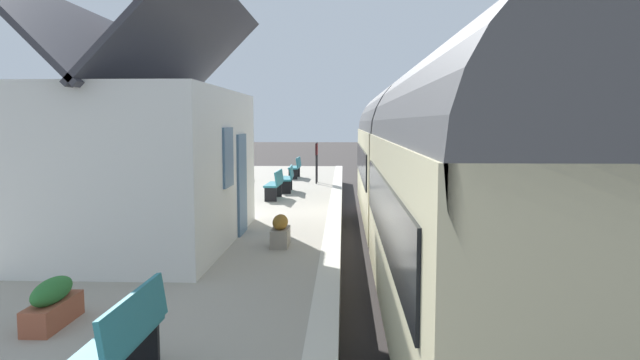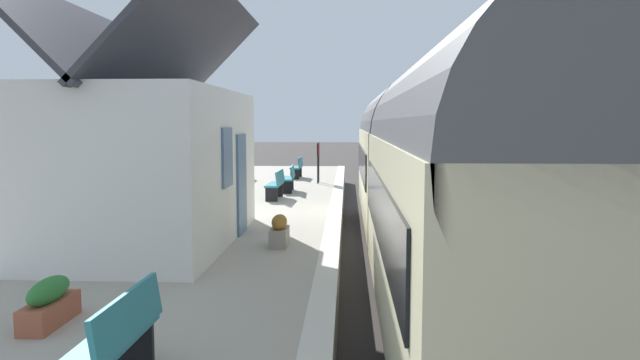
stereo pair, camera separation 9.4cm
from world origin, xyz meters
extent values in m
plane|color=#383330|center=(0.00, 0.00, 0.00)|extent=(160.00, 160.00, 0.00)
cube|color=#A39B8C|center=(0.00, 4.27, 0.44)|extent=(32.00, 6.54, 0.88)
cube|color=beige|center=(0.00, 1.18, 0.88)|extent=(32.00, 0.36, 0.02)
cube|color=gray|center=(0.00, -1.62, 0.07)|extent=(52.00, 0.08, 0.14)
cube|color=gray|center=(0.00, -0.18, 0.07)|extent=(52.00, 0.08, 0.14)
cube|color=black|center=(0.93, -0.90, 0.35)|extent=(7.97, 2.29, 0.70)
cube|color=beige|center=(0.93, -0.90, 1.85)|extent=(8.66, 2.70, 2.30)
cylinder|color=#515154|center=(0.93, -0.90, 3.00)|extent=(8.66, 2.65, 2.65)
cube|color=black|center=(0.93, 0.47, 2.14)|extent=(7.37, 0.03, 0.80)
cylinder|color=black|center=(3.53, -0.90, 0.35)|extent=(0.70, 2.16, 0.70)
cylinder|color=black|center=(-1.67, -0.90, 0.35)|extent=(0.70, 2.16, 0.70)
cube|color=black|center=(5.28, -0.90, 2.25)|extent=(0.04, 2.16, 0.90)
cylinder|color=#F2EDCC|center=(5.30, -0.90, 1.27)|extent=(0.06, 0.24, 0.24)
cube|color=red|center=(5.34, -0.90, 0.82)|extent=(0.16, 2.56, 0.24)
cube|color=black|center=(-7.85, -0.90, 0.35)|extent=(7.27, 2.29, 0.70)
cube|color=beige|center=(-7.85, -0.90, 1.85)|extent=(7.90, 2.70, 2.30)
cylinder|color=#515154|center=(-7.85, -0.90, 3.00)|extent=(7.90, 2.65, 2.65)
cube|color=black|center=(-7.85, 0.47, 2.14)|extent=(6.71, 0.03, 0.80)
cylinder|color=black|center=(-5.48, -0.90, 0.35)|extent=(0.70, 2.16, 0.70)
cube|color=white|center=(-3.94, 4.77, 2.36)|extent=(5.60, 3.32, 2.96)
cube|color=#38383F|center=(-3.94, 3.94, 4.67)|extent=(6.10, 1.91, 1.92)
cube|color=#38383F|center=(-3.94, 5.60, 4.67)|extent=(6.10, 1.91, 1.92)
cylinder|color=#38383F|center=(-3.94, 4.77, 5.51)|extent=(6.10, 0.16, 0.16)
cube|color=brown|center=(-2.93, 4.77, 5.01)|extent=(0.56, 0.56, 2.34)
cube|color=slate|center=(-2.95, 3.09, 1.93)|extent=(0.90, 0.06, 2.10)
cube|color=slate|center=(-4.35, 3.09, 2.58)|extent=(0.80, 0.05, 1.10)
cube|color=#26727F|center=(9.27, 3.02, 1.33)|extent=(1.41, 0.43, 0.06)
cube|color=#26727F|center=(9.26, 2.84, 1.56)|extent=(1.40, 0.14, 0.40)
cube|color=black|center=(8.71, 3.03, 1.10)|extent=(0.07, 0.36, 0.44)
cube|color=black|center=(9.83, 3.01, 1.10)|extent=(0.07, 0.36, 0.44)
cube|color=#26727F|center=(4.44, 2.89, 1.33)|extent=(1.42, 0.46, 0.06)
cube|color=#26727F|center=(4.45, 2.71, 1.56)|extent=(1.40, 0.17, 0.40)
cube|color=black|center=(3.88, 2.87, 1.10)|extent=(0.08, 0.36, 0.44)
cube|color=black|center=(5.00, 2.91, 1.10)|extent=(0.08, 0.36, 0.44)
cube|color=#26727F|center=(2.55, 3.10, 1.33)|extent=(1.41, 0.44, 0.06)
cube|color=#26727F|center=(2.54, 2.92, 1.56)|extent=(1.40, 0.15, 0.40)
cube|color=black|center=(1.99, 3.11, 1.10)|extent=(0.07, 0.36, 0.44)
cube|color=black|center=(3.11, 3.08, 1.10)|extent=(0.07, 0.36, 0.44)
cube|color=#26727F|center=(-10.15, 2.92, 1.33)|extent=(1.41, 0.42, 0.06)
cube|color=#26727F|center=(-10.15, 2.74, 1.56)|extent=(1.40, 0.13, 0.40)
cube|color=black|center=(-9.59, 2.91, 1.10)|extent=(0.07, 0.36, 0.44)
cube|color=gray|center=(-4.16, 2.15, 1.05)|extent=(0.72, 0.32, 0.34)
ellipsoid|color=olive|center=(-4.16, 2.15, 1.34)|extent=(0.65, 0.29, 0.29)
cube|color=gray|center=(8.30, 4.93, 1.07)|extent=(0.87, 0.32, 0.39)
ellipsoid|color=#4C8C2D|center=(8.30, 4.93, 1.38)|extent=(0.79, 0.29, 0.29)
cube|color=#9E5138|center=(-8.56, 4.31, 1.02)|extent=(0.92, 0.32, 0.29)
ellipsoid|color=#2D7233|center=(-8.56, 4.31, 1.28)|extent=(0.82, 0.29, 0.29)
cube|color=gray|center=(9.88, 6.41, 1.07)|extent=(0.89, 0.32, 0.39)
ellipsoid|color=olive|center=(9.88, 6.41, 1.39)|extent=(0.80, 0.29, 0.29)
cylinder|color=black|center=(7.07, 1.99, 1.43)|extent=(0.06, 0.06, 1.10)
cylinder|color=black|center=(7.67, 1.99, 1.43)|extent=(0.06, 0.06, 1.10)
cube|color=maroon|center=(7.37, 1.99, 2.20)|extent=(0.90, 0.06, 0.44)
cube|color=black|center=(7.37, 1.99, 2.20)|extent=(0.96, 0.03, 0.50)
camera|label=1|loc=(-14.88, 0.96, 3.22)|focal=32.28mm
camera|label=2|loc=(-14.88, 0.86, 3.22)|focal=32.28mm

